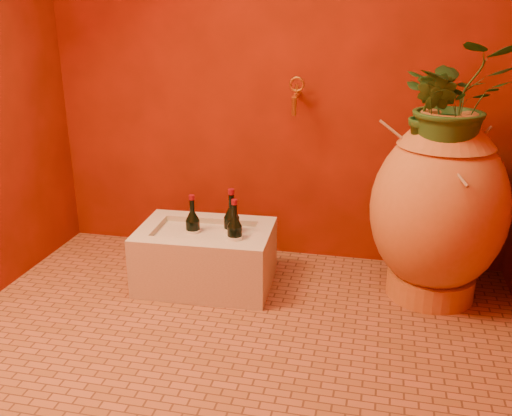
% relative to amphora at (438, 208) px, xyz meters
% --- Properties ---
extents(floor, '(2.50, 2.50, 0.00)m').
position_rel_amphora_xyz_m(floor, '(-0.85, -0.65, -0.45)').
color(floor, brown).
rests_on(floor, ground).
extents(wall_back, '(2.50, 0.02, 2.50)m').
position_rel_amphora_xyz_m(wall_back, '(-0.85, 0.35, 0.80)').
color(wall_back, '#5C1605').
rests_on(wall_back, ground).
extents(amphora, '(0.78, 0.78, 0.91)m').
position_rel_amphora_xyz_m(amphora, '(0.00, 0.00, 0.00)').
color(amphora, '#BA7034').
rests_on(amphora, floor).
extents(stone_basin, '(0.68, 0.48, 0.31)m').
position_rel_amphora_xyz_m(stone_basin, '(-1.11, -0.14, -0.31)').
color(stone_basin, beige).
rests_on(stone_basin, floor).
extents(wine_bottle_a, '(0.07, 0.07, 0.30)m').
position_rel_amphora_xyz_m(wine_bottle_a, '(-1.18, -0.12, -0.18)').
color(wine_bottle_a, black).
rests_on(wine_bottle_a, stone_basin).
extents(wine_bottle_b, '(0.08, 0.08, 0.34)m').
position_rel_amphora_xyz_m(wine_bottle_b, '(-0.99, -0.09, -0.16)').
color(wine_bottle_b, black).
rests_on(wine_bottle_b, stone_basin).
extents(wine_bottle_c, '(0.08, 0.08, 0.31)m').
position_rel_amphora_xyz_m(wine_bottle_c, '(-0.95, -0.16, -0.17)').
color(wine_bottle_c, black).
rests_on(wine_bottle_c, stone_basin).
extents(wall_tap, '(0.08, 0.17, 0.19)m').
position_rel_amphora_xyz_m(wall_tap, '(-0.73, 0.26, 0.47)').
color(wall_tap, '#AB7C27').
rests_on(wall_tap, wall_back).
extents(plant_main, '(0.54, 0.49, 0.53)m').
position_rel_amphora_xyz_m(plant_main, '(0.01, -0.03, 0.51)').
color(plant_main, '#234F1C').
rests_on(plant_main, amphora).
extents(plant_side, '(0.27, 0.26, 0.38)m').
position_rel_amphora_xyz_m(plant_side, '(-0.08, -0.05, 0.45)').
color(plant_side, '#234F1C').
rests_on(plant_side, amphora).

